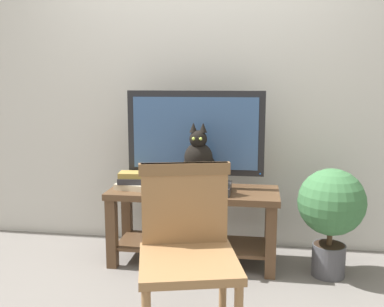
{
  "coord_description": "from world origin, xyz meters",
  "views": [
    {
      "loc": [
        0.44,
        -2.45,
        1.29
      ],
      "look_at": [
        -0.0,
        0.45,
        0.8
      ],
      "focal_mm": 40.65,
      "sensor_mm": 36.0,
      "label": 1
    }
  ],
  "objects_px": {
    "cat": "(199,162)",
    "tv_stand": "(193,213)",
    "media_box": "(199,188)",
    "book_stack": "(132,181)",
    "tv": "(195,137)",
    "potted_plant": "(331,209)",
    "wooden_chair": "(187,242)"
  },
  "relations": [
    {
      "from": "cat",
      "to": "wooden_chair",
      "type": "xyz_separation_m",
      "value": [
        0.07,
        -0.9,
        -0.22
      ]
    },
    {
      "from": "tv_stand",
      "to": "media_box",
      "type": "bearing_deg",
      "value": -46.48
    },
    {
      "from": "cat",
      "to": "book_stack",
      "type": "relative_size",
      "value": 1.76
    },
    {
      "from": "tv_stand",
      "to": "wooden_chair",
      "type": "xyz_separation_m",
      "value": [
        0.12,
        -0.97,
        0.16
      ]
    },
    {
      "from": "tv",
      "to": "cat",
      "type": "bearing_deg",
      "value": -70.83
    },
    {
      "from": "book_stack",
      "to": "wooden_chair",
      "type": "bearing_deg",
      "value": -59.5
    },
    {
      "from": "media_box",
      "to": "wooden_chair",
      "type": "bearing_deg",
      "value": -85.79
    },
    {
      "from": "tv_stand",
      "to": "media_box",
      "type": "distance_m",
      "value": 0.21
    },
    {
      "from": "cat",
      "to": "wooden_chair",
      "type": "height_order",
      "value": "cat"
    },
    {
      "from": "wooden_chair",
      "to": "potted_plant",
      "type": "distance_m",
      "value": 1.2
    },
    {
      "from": "tv",
      "to": "potted_plant",
      "type": "relative_size",
      "value": 1.33
    },
    {
      "from": "book_stack",
      "to": "potted_plant",
      "type": "bearing_deg",
      "value": -1.92
    },
    {
      "from": "tv",
      "to": "media_box",
      "type": "distance_m",
      "value": 0.37
    },
    {
      "from": "cat",
      "to": "tv_stand",
      "type": "bearing_deg",
      "value": 127.02
    },
    {
      "from": "book_stack",
      "to": "cat",
      "type": "bearing_deg",
      "value": -3.32
    },
    {
      "from": "potted_plant",
      "to": "tv",
      "type": "bearing_deg",
      "value": 170.04
    },
    {
      "from": "tv_stand",
      "to": "tv",
      "type": "distance_m",
      "value": 0.54
    },
    {
      "from": "media_box",
      "to": "wooden_chair",
      "type": "relative_size",
      "value": 0.49
    },
    {
      "from": "tv_stand",
      "to": "tv",
      "type": "bearing_deg",
      "value": 89.98
    },
    {
      "from": "media_box",
      "to": "cat",
      "type": "xyz_separation_m",
      "value": [
        0.0,
        -0.02,
        0.18
      ]
    },
    {
      "from": "tv",
      "to": "book_stack",
      "type": "xyz_separation_m",
      "value": [
        -0.43,
        -0.12,
        -0.31
      ]
    },
    {
      "from": "media_box",
      "to": "book_stack",
      "type": "relative_size",
      "value": 1.8
    },
    {
      "from": "tv_stand",
      "to": "book_stack",
      "type": "distance_m",
      "value": 0.49
    },
    {
      "from": "tv",
      "to": "book_stack",
      "type": "height_order",
      "value": "tv"
    },
    {
      "from": "tv",
      "to": "media_box",
      "type": "xyz_separation_m",
      "value": [
        0.05,
        -0.13,
        -0.34
      ]
    },
    {
      "from": "wooden_chair",
      "to": "book_stack",
      "type": "distance_m",
      "value": 1.08
    },
    {
      "from": "cat",
      "to": "book_stack",
      "type": "bearing_deg",
      "value": 176.68
    },
    {
      "from": "media_box",
      "to": "wooden_chair",
      "type": "xyz_separation_m",
      "value": [
        0.07,
        -0.92,
        -0.04
      ]
    },
    {
      "from": "media_box",
      "to": "potted_plant",
      "type": "relative_size",
      "value": 0.6
    },
    {
      "from": "media_box",
      "to": "book_stack",
      "type": "distance_m",
      "value": 0.48
    },
    {
      "from": "tv_stand",
      "to": "tv",
      "type": "xyz_separation_m",
      "value": [
        0.0,
        0.08,
        0.54
      ]
    },
    {
      "from": "tv",
      "to": "tv_stand",
      "type": "bearing_deg",
      "value": -90.02
    }
  ]
}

